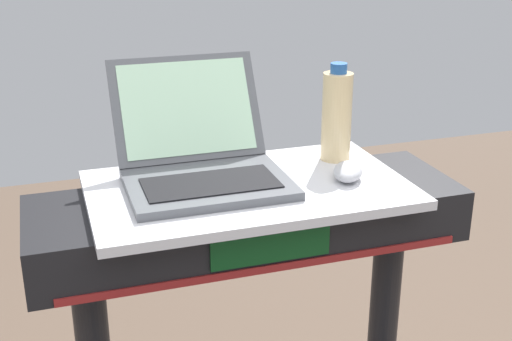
{
  "coord_description": "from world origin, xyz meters",
  "views": [
    {
      "loc": [
        -0.39,
        -0.53,
        1.72
      ],
      "look_at": [
        0.0,
        0.65,
        1.25
      ],
      "focal_mm": 47.51,
      "sensor_mm": 36.0,
      "label": 1
    }
  ],
  "objects": [
    {
      "name": "desk_board",
      "position": [
        0.0,
        0.7,
        1.19
      ],
      "size": [
        0.65,
        0.39,
        0.02
      ],
      "primitive_type": "cube",
      "color": "silver",
      "rests_on": "treadmill_base"
    },
    {
      "name": "water_bottle",
      "position": [
        0.24,
        0.79,
        1.3
      ],
      "size": [
        0.07,
        0.07,
        0.22
      ],
      "color": "beige",
      "rests_on": "desk_board"
    },
    {
      "name": "computer_mouse",
      "position": [
        0.21,
        0.67,
        1.21
      ],
      "size": [
        0.1,
        0.12,
        0.03
      ],
      "primitive_type": "ellipsoid",
      "rotation": [
        0.0,
        0.0,
        -0.49
      ],
      "color": "#B2B2B7",
      "rests_on": "desk_board"
    },
    {
      "name": "laptop",
      "position": [
        -0.08,
        0.76,
        1.24
      ],
      "size": [
        0.33,
        0.36,
        0.23
      ],
      "rotation": [
        0.0,
        0.0,
        0.0
      ],
      "color": "#515459",
      "rests_on": "desk_board"
    }
  ]
}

